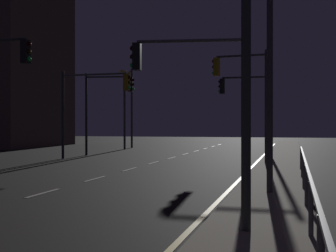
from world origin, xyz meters
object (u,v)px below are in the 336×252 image
object	(u,v)px
traffic_light_overhead_east	(92,96)
street_lamp_median	(272,52)
traffic_light_mid_right	(244,85)
traffic_light_near_left	(247,98)
street_lamp_far_end	(124,101)
traffic_light_far_center	(107,98)
traffic_light_far_left	(194,76)
street_lamp_corner	(131,100)

from	to	relation	value
traffic_light_overhead_east	street_lamp_median	xyz separation A→B (m)	(10.99, -12.86, 0.36)
traffic_light_mid_right	traffic_light_overhead_east	distance (m)	9.21
traffic_light_near_left	street_lamp_median	size ratio (longest dim) A/B	0.77
traffic_light_overhead_east	traffic_light_near_left	size ratio (longest dim) A/B	1.03
street_lamp_median	traffic_light_mid_right	bearing A→B (deg)	99.67
traffic_light_mid_right	street_lamp_far_end	distance (m)	16.70
traffic_light_mid_right	traffic_light_near_left	size ratio (longest dim) A/B	1.12
traffic_light_mid_right	traffic_light_far_center	xyz separation A→B (m)	(-9.56, 5.12, -0.28)
traffic_light_far_left	street_lamp_far_end	xyz separation A→B (m)	(-10.15, 21.28, 0.22)
traffic_light_far_left	street_lamp_corner	world-z (taller)	street_lamp_corner
traffic_light_far_left	street_lamp_median	distance (m)	3.82
traffic_light_mid_right	street_lamp_median	xyz separation A→B (m)	(1.93, -11.31, 0.01)
traffic_light_mid_right	traffic_light_far_center	world-z (taller)	traffic_light_mid_right
traffic_light_overhead_east	street_lamp_corner	size ratio (longest dim) A/B	0.76
traffic_light_overhead_east	traffic_light_near_left	distance (m)	9.51
traffic_light_far_left	traffic_light_near_left	bearing A→B (deg)	87.79
traffic_light_far_left	traffic_light_mid_right	xyz separation A→B (m)	(0.83, 8.69, 0.35)
street_lamp_corner	street_lamp_far_end	bearing A→B (deg)	-81.40
traffic_light_near_left	street_lamp_corner	world-z (taller)	street_lamp_corner
traffic_light_overhead_east	street_lamp_median	bearing A→B (deg)	-49.47
street_lamp_corner	traffic_light_far_center	bearing A→B (deg)	-79.91
traffic_light_far_center	street_lamp_far_end	bearing A→B (deg)	100.72
traffic_light_near_left	street_lamp_far_end	bearing A→B (deg)	145.33
traffic_light_near_left	street_lamp_corner	size ratio (longest dim) A/B	0.73
traffic_light_mid_right	traffic_light_near_left	distance (m)	5.23
traffic_light_far_center	street_lamp_corner	bearing A→B (deg)	100.09
traffic_light_mid_right	street_lamp_far_end	size ratio (longest dim) A/B	0.87
street_lamp_corner	traffic_light_near_left	bearing A→B (deg)	-43.42
traffic_light_overhead_east	street_lamp_median	size ratio (longest dim) A/B	0.80
traffic_light_mid_right	street_lamp_corner	world-z (taller)	street_lamp_corner
street_lamp_median	traffic_light_near_left	bearing A→B (deg)	97.64
traffic_light_overhead_east	street_lamp_far_end	xyz separation A→B (m)	(-1.91, 11.04, 0.22)
traffic_light_overhead_east	street_lamp_corner	xyz separation A→B (m)	(-2.39, 14.22, 0.45)
traffic_light_near_left	street_lamp_median	bearing A→B (deg)	-82.36
street_lamp_median	street_lamp_corner	bearing A→B (deg)	116.30
traffic_light_mid_right	street_lamp_far_end	world-z (taller)	street_lamp_far_end
street_lamp_median	street_lamp_far_end	size ratio (longest dim) A/B	1.00
traffic_light_overhead_east	street_lamp_corner	distance (m)	14.43
traffic_light_mid_right	traffic_light_far_center	bearing A→B (deg)	151.83
street_lamp_median	street_lamp_corner	xyz separation A→B (m)	(-13.38, 27.08, 0.08)
traffic_light_far_center	street_lamp_far_end	world-z (taller)	street_lamp_far_end
traffic_light_mid_right	street_lamp_corner	distance (m)	19.49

